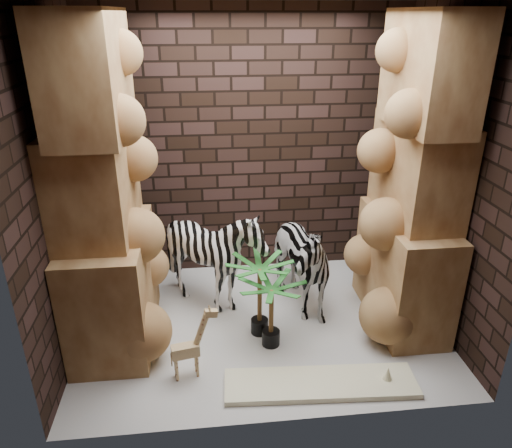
{
  "coord_description": "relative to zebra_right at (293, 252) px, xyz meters",
  "views": [
    {
      "loc": [
        -0.5,
        -3.95,
        2.89
      ],
      "look_at": [
        -0.04,
        0.15,
        1.05
      ],
      "focal_mm": 33.42,
      "sensor_mm": 36.0,
      "label": 1
    }
  ],
  "objects": [
    {
      "name": "zebra_right",
      "position": [
        0.0,
        0.0,
        0.0
      ],
      "size": [
        0.87,
        1.21,
        1.29
      ],
      "primitive_type": "imported",
      "rotation": [
        0.0,
        0.0,
        0.29
      ],
      "color": "white",
      "rests_on": "floor"
    },
    {
      "name": "wall_right",
      "position": [
        1.39,
        -0.31,
        0.86
      ],
      "size": [
        0.0,
        3.0,
        3.0
      ],
      "primitive_type": "plane",
      "rotation": [
        1.57,
        0.0,
        -1.57
      ],
      "color": "black",
      "rests_on": "ground"
    },
    {
      "name": "rock_pillar_right",
      "position": [
        1.06,
        -0.31,
        0.86
      ],
      "size": [
        0.58,
        1.25,
        3.0
      ],
      "primitive_type": null,
      "color": "tan",
      "rests_on": "floor"
    },
    {
      "name": "palm_back",
      "position": [
        -0.31,
        -0.63,
        -0.3
      ],
      "size": [
        0.36,
        0.36,
        0.7
      ],
      "primitive_type": null,
      "color": "#22711B",
      "rests_on": "floor"
    },
    {
      "name": "floor",
      "position": [
        -0.36,
        -0.31,
        -0.64
      ],
      "size": [
        3.5,
        3.5,
        0.0
      ],
      "primitive_type": "plane",
      "color": "silver",
      "rests_on": "ground"
    },
    {
      "name": "rock_pillar_left",
      "position": [
        -1.76,
        -0.31,
        0.86
      ],
      "size": [
        0.68,
        1.3,
        3.0
      ],
      "primitive_type": null,
      "color": "tan",
      "rests_on": "floor"
    },
    {
      "name": "wall_left",
      "position": [
        -2.11,
        -0.31,
        0.86
      ],
      "size": [
        0.0,
        3.0,
        3.0
      ],
      "primitive_type": "plane",
      "rotation": [
        1.57,
        0.0,
        1.57
      ],
      "color": "black",
      "rests_on": "ground"
    },
    {
      "name": "palm_front",
      "position": [
        -0.4,
        -0.44,
        -0.24
      ],
      "size": [
        0.36,
        0.36,
        0.81
      ],
      "primitive_type": null,
      "color": "#22711B",
      "rests_on": "floor"
    },
    {
      "name": "zebra_left",
      "position": [
        -0.8,
        0.09,
        -0.11
      ],
      "size": [
        1.04,
        1.25,
        1.06
      ],
      "primitive_type": "imported",
      "rotation": [
        0.0,
        0.0,
        0.09
      ],
      "color": "white",
      "rests_on": "floor"
    },
    {
      "name": "wall_back",
      "position": [
        -0.36,
        0.94,
        0.86
      ],
      "size": [
        3.5,
        0.0,
        3.5
      ],
      "primitive_type": "plane",
      "rotation": [
        1.57,
        0.0,
        0.0
      ],
      "color": "black",
      "rests_on": "ground"
    },
    {
      "name": "surfboard",
      "position": [
        0.03,
        -1.23,
        -0.62
      ],
      "size": [
        1.64,
        0.49,
        0.05
      ],
      "primitive_type": "cube",
      "rotation": [
        0.0,
        0.0,
        -0.06
      ],
      "color": "#FEF9C9",
      "rests_on": "floor"
    },
    {
      "name": "giraffe_toy",
      "position": [
        -1.09,
        -0.98,
        -0.3
      ],
      "size": [
        0.37,
        0.18,
        0.69
      ],
      "primitive_type": null,
      "rotation": [
        0.0,
        0.0,
        0.2
      ],
      "color": "#E0BE81",
      "rests_on": "floor"
    },
    {
      "name": "wall_front",
      "position": [
        -0.36,
        -1.56,
        0.86
      ],
      "size": [
        3.5,
        0.0,
        3.5
      ],
      "primitive_type": "plane",
      "rotation": [
        -1.57,
        0.0,
        0.0
      ],
      "color": "black",
      "rests_on": "ground"
    }
  ]
}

